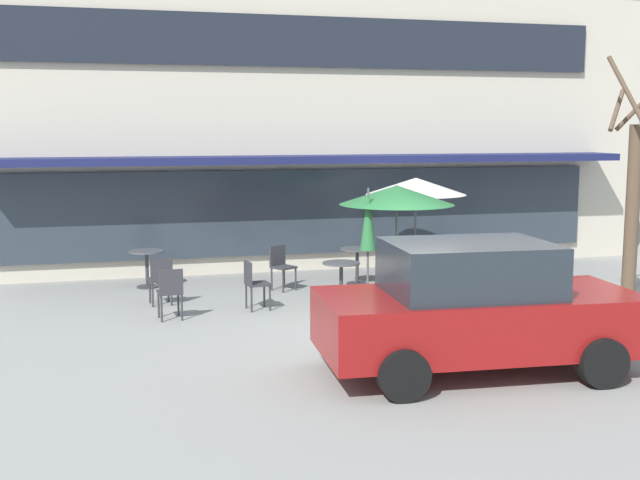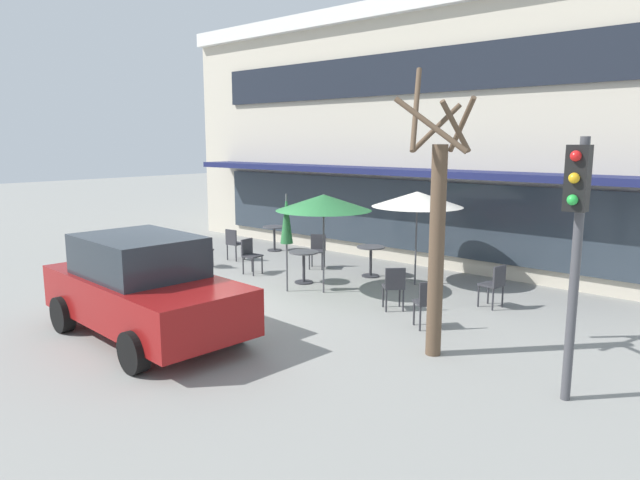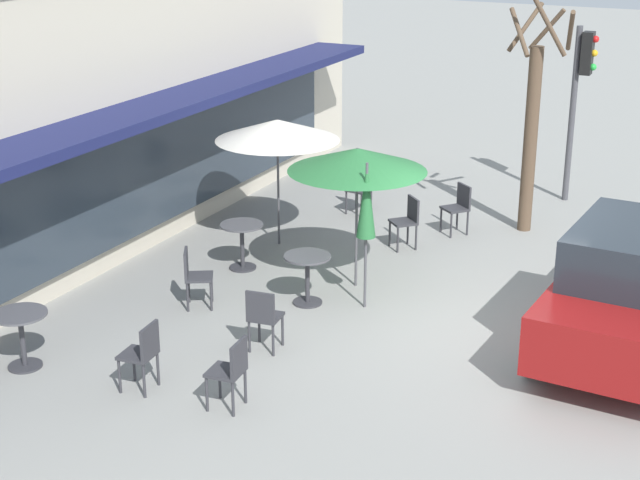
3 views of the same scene
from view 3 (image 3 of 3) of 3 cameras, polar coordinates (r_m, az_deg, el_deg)
ground_plane at (r=14.03m, az=9.07°, el=-5.00°), size 80.00×80.00×0.00m
cafe_table_near_wall at (r=14.42m, az=-0.74°, el=-1.81°), size 0.70×0.70×0.76m
cafe_table_streetside at (r=13.09m, az=-16.99°, el=-5.06°), size 0.70×0.70×0.76m
cafe_table_by_tree at (r=15.79m, az=-4.56°, el=0.09°), size 0.70×0.70×0.76m
patio_umbrella_green_folded at (r=14.60m, az=2.19°, el=4.70°), size 2.10×2.10×2.20m
patio_umbrella_cream_folded at (r=13.93m, az=2.72°, el=2.24°), size 0.28×0.28×2.20m
patio_umbrella_corner_open at (r=16.44m, az=-2.49°, el=6.42°), size 2.10×2.10×2.20m
cafe_chair_0 at (r=12.16m, az=-10.27°, el=-6.40°), size 0.44×0.44×0.89m
cafe_chair_1 at (r=12.96m, az=-3.31°, el=-4.38°), size 0.44×0.44×0.89m
cafe_chair_2 at (r=16.72m, az=5.11°, el=1.25°), size 0.57×0.57×0.89m
cafe_chair_3 at (r=14.41m, az=-7.36°, el=-1.95°), size 0.55×0.55×0.89m
cafe_chair_4 at (r=17.54m, az=8.07°, el=2.03°), size 0.56×0.56×0.89m
cafe_chair_5 at (r=11.62m, az=-5.19°, el=-7.46°), size 0.43×0.43×0.89m
cafe_chair_6 at (r=18.51m, az=2.41°, el=3.16°), size 0.46×0.46×0.89m
parked_sedan at (r=13.51m, az=17.97°, el=-2.70°), size 4.30×2.21×1.76m
street_tree at (r=17.56m, az=12.25°, el=6.66°), size 1.22×1.22×4.45m
traffic_light_pole at (r=19.46m, az=14.89°, el=8.72°), size 0.26×0.44×3.40m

